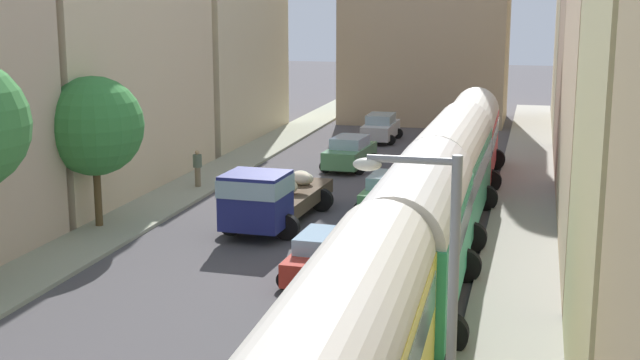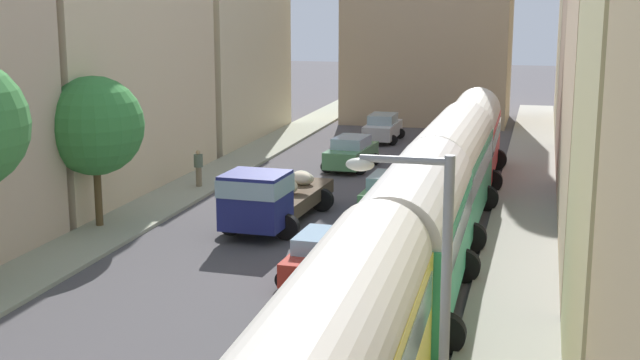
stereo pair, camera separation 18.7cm
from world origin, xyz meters
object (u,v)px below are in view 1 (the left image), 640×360
parked_bus_1 (417,228)px  car_4 (389,192)px  car_1 (381,128)px  cargo_truck_0 (271,196)px  pedestrian_3 (198,167)px  car_0 (350,153)px  car_3 (324,256)px  parked_bus_3 (470,133)px  streetlamp_near (438,314)px  parked_bus_2 (451,165)px

parked_bus_1 → car_4: bearing=103.3°
parked_bus_1 → car_1: size_ratio=2.15×
cargo_truck_0 → pedestrian_3: (-5.13, 5.56, -0.22)m
car_0 → car_3: car_0 is taller
parked_bus_1 → cargo_truck_0: bearing=131.5°
parked_bus_3 → pedestrian_3: bearing=-155.5°
car_1 → parked_bus_3: bearing=-58.4°
parked_bus_3 → streetlamp_near: bearing=-86.6°
parked_bus_3 → parked_bus_2: bearing=-90.0°
car_0 → streetlamp_near: (7.63, -29.01, 2.88)m
parked_bus_2 → parked_bus_3: 9.00m
car_0 → car_1: 8.66m
cargo_truck_0 → car_3: bearing=-57.9°
parked_bus_3 → streetlamp_near: size_ratio=1.38×
cargo_truck_0 → car_4: size_ratio=1.79×
streetlamp_near → car_3: bearing=111.7°
streetlamp_near → cargo_truck_0: bearing=115.1°
parked_bus_1 → cargo_truck_0: 9.68m
parked_bus_3 → streetlamp_near: (1.68, -27.97, 1.53)m
parked_bus_3 → cargo_truck_0: parked_bus_3 is taller
parked_bus_3 → cargo_truck_0: size_ratio=1.16×
car_4 → parked_bus_2: bearing=-38.1°
parked_bus_1 → pedestrian_3: parked_bus_1 is taller
car_3 → parked_bus_1: bearing=-32.1°
parked_bus_3 → car_1: parked_bus_3 is taller
car_4 → cargo_truck_0: bearing=-134.3°
parked_bus_1 → parked_bus_3: bearing=90.0°
car_0 → streetlamp_near: bearing=-75.3°
parked_bus_1 → car_4: size_ratio=2.16×
streetlamp_near → parked_bus_2: bearing=95.1°
parked_bus_1 → car_0: (-5.95, 19.04, -1.50)m
parked_bus_1 → car_4: parked_bus_1 is taller
parked_bus_1 → car_3: (-3.06, 1.92, -1.58)m
car_4 → car_1: bearing=101.4°
pedestrian_3 → car_4: bearing=-10.9°
parked_bus_2 → car_1: 19.68m
parked_bus_2 → car_0: 11.77m
parked_bus_2 → streetlamp_near: 19.09m
car_1 → parked_bus_2: bearing=-72.3°
parked_bus_3 → car_0: size_ratio=1.98×
parked_bus_2 → car_1: bearing=107.7°
cargo_truck_0 → car_4: (3.76, 3.85, -0.47)m
car_3 → streetlamp_near: (4.74, -11.89, 2.95)m
parked_bus_2 → pedestrian_3: bearing=161.9°
car_3 → car_4: bearing=87.2°
car_0 → car_1: car_0 is taller
pedestrian_3 → streetlamp_near: 26.42m
car_3 → pedestrian_3: size_ratio=2.19×
car_1 → streetlamp_near: streetlamp_near is taller
parked_bus_1 → car_3: size_ratio=2.30×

